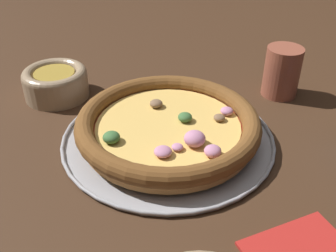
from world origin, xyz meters
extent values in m
plane|color=#3D2616|center=(0.00, 0.00, 0.00)|extent=(3.00, 3.00, 0.00)
cylinder|color=#9E9EA3|center=(0.00, 0.00, 0.00)|extent=(0.32, 0.32, 0.01)
torus|color=#9E9EA3|center=(0.00, 0.00, 0.01)|extent=(0.33, 0.33, 0.01)
cylinder|color=#BC7F42|center=(0.00, 0.00, 0.02)|extent=(0.26, 0.26, 0.02)
torus|color=brown|center=(0.00, 0.00, 0.03)|extent=(0.28, 0.28, 0.03)
cylinder|color=#A32D19|center=(0.00, 0.00, 0.03)|extent=(0.23, 0.23, 0.00)
cylinder|color=#E5B75B|center=(0.00, 0.00, 0.03)|extent=(0.22, 0.22, 0.00)
ellipsoid|color=#C17FA3|center=(-0.01, -0.07, 0.04)|extent=(0.03, 0.03, 0.01)
ellipsoid|color=#C17FA3|center=(0.01, -0.06, 0.03)|extent=(0.02, 0.02, 0.01)
ellipsoid|color=#3D6B38|center=(0.03, 0.01, 0.04)|extent=(0.02, 0.02, 0.01)
ellipsoid|color=#C17FA3|center=(0.06, -0.08, 0.04)|extent=(0.03, 0.03, 0.01)
ellipsoid|color=#C17FA3|center=(0.04, -0.05, 0.04)|extent=(0.03, 0.03, 0.02)
ellipsoid|color=brown|center=(0.08, 0.01, 0.03)|extent=(0.02, 0.02, 0.01)
ellipsoid|color=#3D6B38|center=(-0.08, -0.04, 0.04)|extent=(0.03, 0.03, 0.02)
ellipsoid|color=#C17FA3|center=(0.09, 0.03, 0.04)|extent=(0.03, 0.03, 0.01)
ellipsoid|color=brown|center=(-0.02, 0.05, 0.04)|extent=(0.03, 0.03, 0.01)
cylinder|color=#9E8466|center=(-0.20, 0.14, 0.02)|extent=(0.11, 0.11, 0.04)
torus|color=#9E8466|center=(-0.20, 0.14, 0.04)|extent=(0.11, 0.11, 0.02)
cylinder|color=olive|center=(-0.20, 0.14, 0.05)|extent=(0.07, 0.07, 0.00)
cylinder|color=brown|center=(0.20, 0.15, 0.05)|extent=(0.06, 0.06, 0.09)
camera|label=1|loc=(0.00, -0.49, 0.36)|focal=42.00mm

